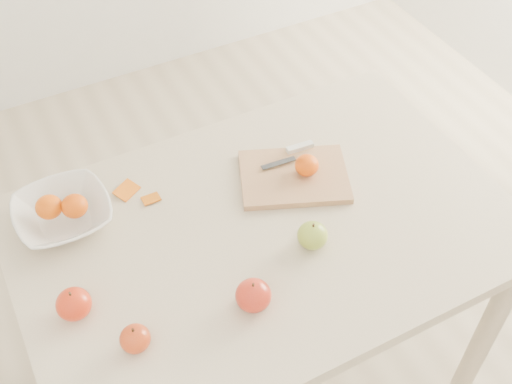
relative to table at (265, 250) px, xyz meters
name	(u,v)px	position (x,y,z in m)	size (l,w,h in m)	color
ground	(263,372)	(0.00, 0.00, -0.65)	(3.50, 3.50, 0.00)	#C6B293
table	(265,250)	(0.00, 0.00, 0.00)	(1.20, 0.80, 0.75)	beige
cutting_board	(294,177)	(0.14, 0.10, 0.11)	(0.28, 0.20, 0.02)	tan
board_tangerine	(307,165)	(0.17, 0.09, 0.14)	(0.06, 0.06, 0.05)	#D44207
fruit_bowl	(63,214)	(-0.43, 0.24, 0.13)	(0.23, 0.23, 0.06)	white
bowl_tangerine_near	(49,207)	(-0.45, 0.25, 0.16)	(0.06, 0.06, 0.06)	#D84F07
bowl_tangerine_far	(75,206)	(-0.40, 0.22, 0.16)	(0.06, 0.06, 0.06)	#D15007
orange_peel_a	(127,191)	(-0.26, 0.26, 0.10)	(0.06, 0.04, 0.00)	orange
orange_peel_b	(151,199)	(-0.22, 0.21, 0.10)	(0.04, 0.04, 0.00)	#CA5F0E
paring_knife	(296,150)	(0.19, 0.17, 0.12)	(0.17, 0.05, 0.01)	white
apple_green	(313,235)	(0.07, -0.10, 0.13)	(0.07, 0.07, 0.07)	olive
apple_red_c	(253,295)	(-0.13, -0.19, 0.13)	(0.08, 0.08, 0.07)	#9A070C
apple_red_d	(135,339)	(-0.39, -0.17, 0.13)	(0.06, 0.06, 0.06)	#9E110A
apple_red_b	(74,304)	(-0.48, -0.03, 0.13)	(0.08, 0.08, 0.07)	#A30F0F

